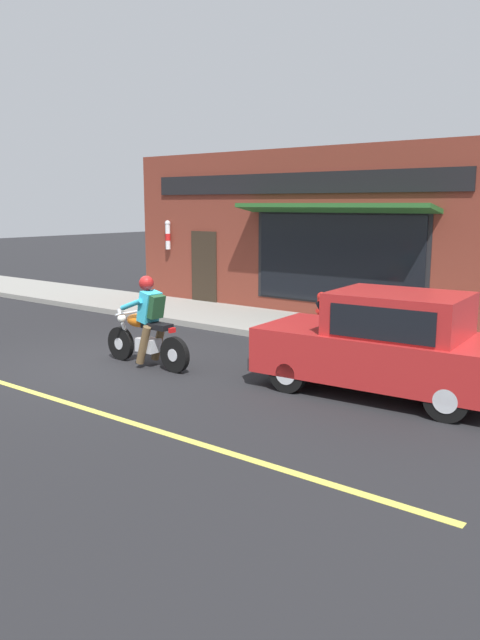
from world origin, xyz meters
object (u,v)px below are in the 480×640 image
motorcycle_with_rider (147,329)px  car_hatchback (386,345)px  traffic_cone (468,326)px  fire_hydrant (321,313)px

motorcycle_with_rider → car_hatchback: (1.04, -4.05, 0.09)m
traffic_cone → fire_hydrant: bearing=112.6°
car_hatchback → fire_hydrant: bearing=44.6°
traffic_cone → fire_hydrant: size_ratio=0.68×
motorcycle_with_rider → car_hatchback: 4.18m
motorcycle_with_rider → traffic_cone: motorcycle_with_rider is taller
traffic_cone → fire_hydrant: fire_hydrant is taller
car_hatchback → traffic_cone: car_hatchback is taller
car_hatchback → motorcycle_with_rider: bearing=104.4°
car_hatchback → traffic_cone: 3.93m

